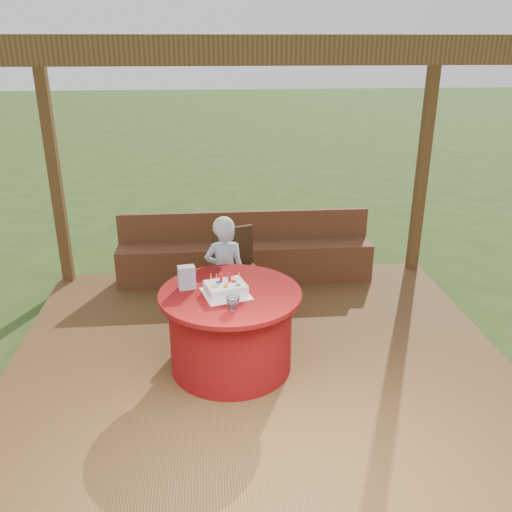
% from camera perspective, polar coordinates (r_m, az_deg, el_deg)
% --- Properties ---
extents(ground, '(60.00, 60.00, 0.00)m').
position_cam_1_polar(ground, '(5.14, 0.25, -11.46)').
color(ground, '#294316').
rests_on(ground, ground).
extents(deck, '(4.50, 4.00, 0.12)m').
position_cam_1_polar(deck, '(5.10, 0.25, -10.90)').
color(deck, brown).
rests_on(deck, ground).
extents(pergola, '(4.50, 4.00, 2.72)m').
position_cam_1_polar(pergola, '(4.31, 0.30, 16.34)').
color(pergola, brown).
rests_on(pergola, deck).
extents(bench, '(3.00, 0.42, 0.80)m').
position_cam_1_polar(bench, '(6.48, -1.13, -0.23)').
color(bench, brown).
rests_on(bench, deck).
extents(table, '(1.21, 1.21, 0.73)m').
position_cam_1_polar(table, '(4.73, -2.66, -7.71)').
color(table, maroon).
rests_on(table, deck).
extents(chair, '(0.56, 0.56, 0.89)m').
position_cam_1_polar(chair, '(5.65, -2.01, -1.12)').
color(chair, '#382411').
rests_on(chair, deck).
extents(elderly_woman, '(0.40, 0.27, 1.13)m').
position_cam_1_polar(elderly_woman, '(5.38, -3.31, -1.42)').
color(elderly_woman, '#A1CDF0').
rests_on(elderly_woman, deck).
extents(birthday_cake, '(0.45, 0.45, 0.17)m').
position_cam_1_polar(birthday_cake, '(4.50, -3.21, -3.44)').
color(birthday_cake, white).
rests_on(birthday_cake, table).
extents(gift_bag, '(0.15, 0.11, 0.20)m').
position_cam_1_polar(gift_bag, '(4.62, -7.30, -2.25)').
color(gift_bag, '#D388BF').
rests_on(gift_bag, table).
extents(drinking_glass, '(0.13, 0.13, 0.10)m').
position_cam_1_polar(drinking_glass, '(4.25, -2.45, -5.01)').
color(drinking_glass, white).
rests_on(drinking_glass, table).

